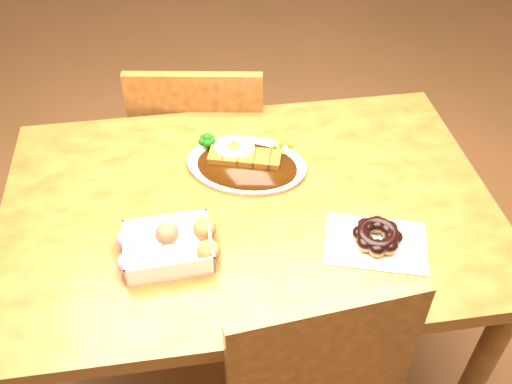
{
  "coord_description": "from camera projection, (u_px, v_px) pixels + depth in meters",
  "views": [
    {
      "loc": [
        -0.13,
        -0.99,
        1.72
      ],
      "look_at": [
        0.01,
        -0.03,
        0.81
      ],
      "focal_mm": 40.0,
      "sensor_mm": 36.0,
      "label": 1
    }
  ],
  "objects": [
    {
      "name": "ground",
      "position": [
        251.0,
        362.0,
        1.91
      ],
      "size": [
        6.0,
        6.0,
        0.0
      ],
      "primitive_type": "plane",
      "color": "brown",
      "rests_on": "ground"
    },
    {
      "name": "katsu_curry_plate",
      "position": [
        245.0,
        161.0,
        1.49
      ],
      "size": [
        0.36,
        0.31,
        0.06
      ],
      "rotation": [
        0.0,
        0.0,
        -0.36
      ],
      "color": "white",
      "rests_on": "table"
    },
    {
      "name": "chair_far",
      "position": [
        204.0,
        154.0,
        1.96
      ],
      "size": [
        0.48,
        0.48,
        0.87
      ],
      "rotation": [
        0.0,
        0.0,
        2.98
      ],
      "color": "#522E10",
      "rests_on": "ground"
    },
    {
      "name": "table",
      "position": [
        249.0,
        229.0,
        1.46
      ],
      "size": [
        1.2,
        0.8,
        0.75
      ],
      "color": "#522E10",
      "rests_on": "ground"
    },
    {
      "name": "pon_de_ring",
      "position": [
        377.0,
        237.0,
        1.28
      ],
      "size": [
        0.27,
        0.22,
        0.04
      ],
      "rotation": [
        0.0,
        0.0,
        -0.3
      ],
      "color": "silver",
      "rests_on": "table"
    },
    {
      "name": "donut_box",
      "position": [
        168.0,
        246.0,
        1.26
      ],
      "size": [
        0.23,
        0.16,
        0.05
      ],
      "rotation": [
        0.0,
        0.0,
        0.04
      ],
      "color": "white",
      "rests_on": "table"
    }
  ]
}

